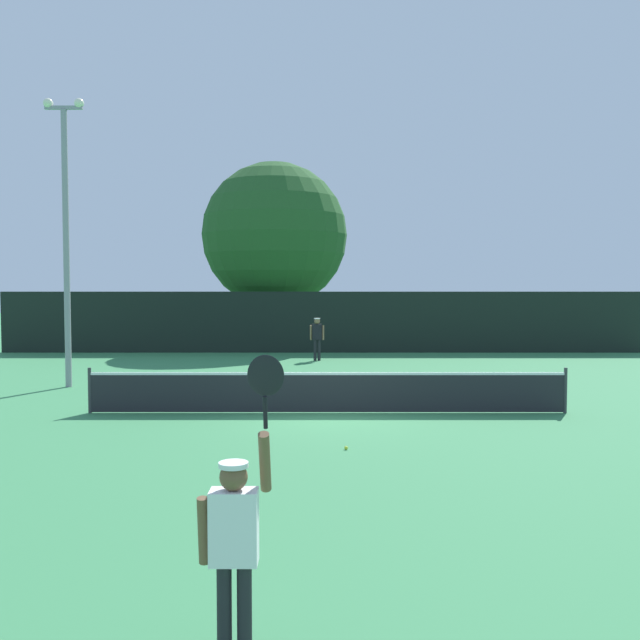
# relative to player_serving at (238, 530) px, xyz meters

# --- Properties ---
(ground_plane) EXTENTS (120.00, 120.00, 0.00)m
(ground_plane) POSITION_rel_player_serving_xyz_m (0.85, 10.64, -1.06)
(ground_plane) COLOR #387F4C
(tennis_net) EXTENTS (11.27, 0.08, 1.07)m
(tennis_net) POSITION_rel_player_serving_xyz_m (0.85, 10.64, -0.55)
(tennis_net) COLOR #232328
(tennis_net) RESTS_ON ground
(perimeter_fence) EXTENTS (28.94, 0.12, 2.74)m
(perimeter_fence) POSITION_rel_player_serving_xyz_m (0.85, 25.26, 0.31)
(perimeter_fence) COLOR black
(perimeter_fence) RESTS_ON ground
(player_serving) EXTENTS (0.67, 0.39, 2.44)m
(player_serving) POSITION_rel_player_serving_xyz_m (0.00, 0.00, 0.00)
(player_serving) COLOR white
(player_serving) RESTS_ON ground
(player_receiving) EXTENTS (0.57, 0.25, 1.71)m
(player_receiving) POSITION_rel_player_serving_xyz_m (0.55, 21.91, -0.01)
(player_receiving) COLOR black
(player_receiving) RESTS_ON ground
(tennis_ball) EXTENTS (0.07, 0.07, 0.07)m
(tennis_ball) POSITION_rel_player_serving_xyz_m (1.15, 7.02, -1.03)
(tennis_ball) COLOR #CCE033
(tennis_ball) RESTS_ON ground
(light_pole) EXTENTS (1.18, 0.28, 8.44)m
(light_pole) POSITION_rel_player_serving_xyz_m (-6.79, 14.82, 3.72)
(light_pole) COLOR gray
(light_pole) RESTS_ON ground
(large_tree) EXTENTS (7.13, 7.13, 9.06)m
(large_tree) POSITION_rel_player_serving_xyz_m (-1.57, 28.50, 4.42)
(large_tree) COLOR brown
(large_tree) RESTS_ON ground
(parked_car_near) EXTENTS (1.94, 4.22, 1.69)m
(parked_car_near) POSITION_rel_player_serving_xyz_m (7.69, 33.63, -0.29)
(parked_car_near) COLOR navy
(parked_car_near) RESTS_ON ground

